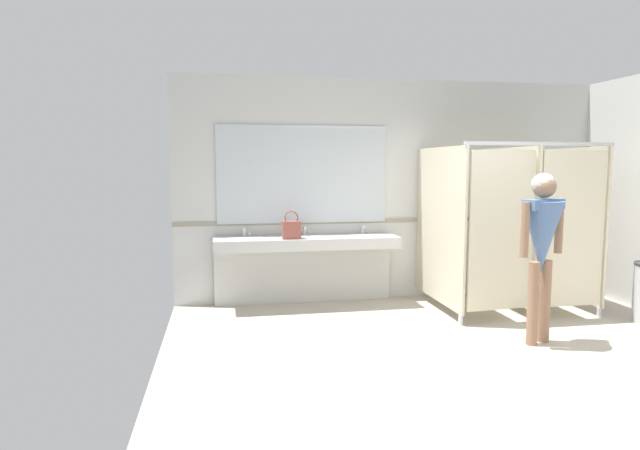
{
  "coord_description": "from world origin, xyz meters",
  "views": [
    {
      "loc": [
        -2.39,
        -4.53,
        1.79
      ],
      "look_at": [
        -1.51,
        0.34,
        1.24
      ],
      "focal_mm": 30.33,
      "sensor_mm": 36.0,
      "label": 1
    }
  ],
  "objects_px": {
    "person_standing": "(542,236)",
    "handbag": "(291,229)",
    "soap_dispenser": "(296,229)",
    "paper_cup": "(288,234)"
  },
  "relations": [
    {
      "from": "person_standing",
      "to": "handbag",
      "type": "xyz_separation_m",
      "value": [
        -2.28,
        1.71,
        -0.08
      ]
    },
    {
      "from": "handbag",
      "to": "paper_cup",
      "type": "xyz_separation_m",
      "value": [
        -0.04,
        0.07,
        -0.08
      ]
    },
    {
      "from": "person_standing",
      "to": "paper_cup",
      "type": "height_order",
      "value": "person_standing"
    },
    {
      "from": "person_standing",
      "to": "soap_dispenser",
      "type": "xyz_separation_m",
      "value": [
        -2.18,
        2.01,
        -0.12
      ]
    },
    {
      "from": "handbag",
      "to": "paper_cup",
      "type": "distance_m",
      "value": 0.11
    },
    {
      "from": "soap_dispenser",
      "to": "paper_cup",
      "type": "relative_size",
      "value": 2.14
    },
    {
      "from": "person_standing",
      "to": "paper_cup",
      "type": "distance_m",
      "value": 2.92
    },
    {
      "from": "handbag",
      "to": "soap_dispenser",
      "type": "distance_m",
      "value": 0.32
    },
    {
      "from": "person_standing",
      "to": "paper_cup",
      "type": "bearing_deg",
      "value": 142.43
    },
    {
      "from": "soap_dispenser",
      "to": "paper_cup",
      "type": "bearing_deg",
      "value": -120.57
    }
  ]
}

